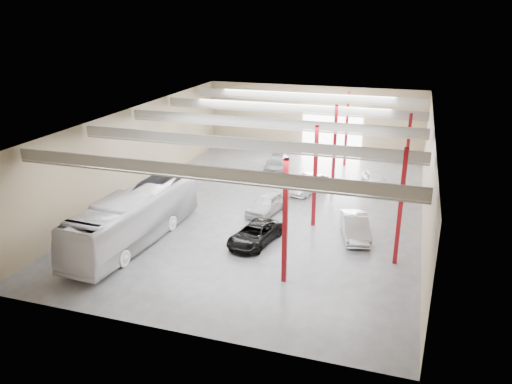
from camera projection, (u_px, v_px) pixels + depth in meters
The scene contains 8 objects.
depot_shell at pixel (273, 143), 36.16m from camera, with size 22.12×32.12×7.06m.
coach_bus at pixel (135, 217), 31.60m from camera, with size 2.79×11.93×3.32m, color silver.
black_sedan at pixel (255, 234), 31.64m from camera, with size 2.10×4.56×1.27m, color black.
car_row_a at pixel (267, 203), 36.47m from camera, with size 1.74×4.33×1.48m, color silver.
car_row_b at pixel (308, 184), 40.59m from camera, with size 1.50×4.29×1.41m, color #B5B5BA.
car_row_c at pixel (277, 163), 46.40m from camera, with size 1.90×4.68×1.36m, color slate.
car_right_near at pixel (355, 227), 32.49m from camera, with size 1.58×4.53×1.49m, color #A1A0A5.
car_right_far at pixel (375, 180), 41.65m from camera, with size 1.61×4.01×1.36m, color white.
Camera 1 is at (9.67, -33.43, 13.99)m, focal length 35.00 mm.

